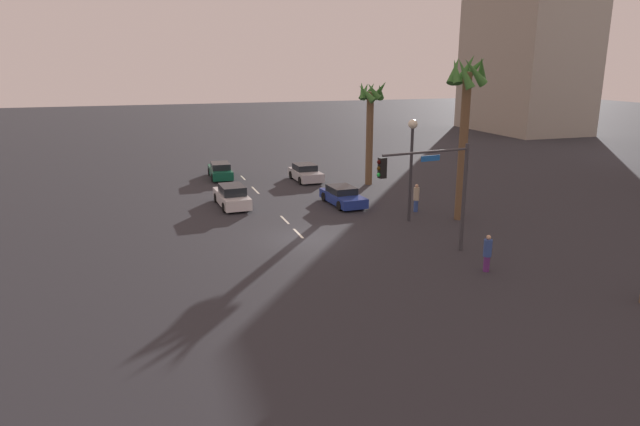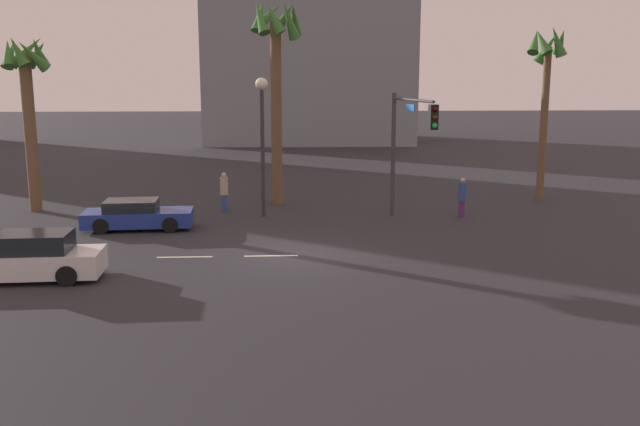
{
  "view_description": "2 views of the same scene",
  "coord_description": "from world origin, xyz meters",
  "px_view_note": "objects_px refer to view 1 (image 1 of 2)",
  "views": [
    {
      "loc": [
        28.88,
        -8.48,
        9.5
      ],
      "look_at": [
        0.55,
        0.82,
        1.54
      ],
      "focal_mm": 31.69,
      "sensor_mm": 36.0,
      "label": 1
    },
    {
      "loc": [
        -0.51,
        -24.0,
        6.23
      ],
      "look_at": [
        0.86,
        1.47,
        1.26
      ],
      "focal_mm": 38.98,
      "sensor_mm": 36.0,
      "label": 2
    }
  ],
  "objects_px": {
    "car_2": "(232,196)",
    "pedestrian_1": "(416,197)",
    "building_1": "(526,60)",
    "palm_tree_2": "(371,111)",
    "car_0": "(343,196)",
    "palm_tree_0": "(466,103)",
    "car_3": "(306,173)",
    "traffic_signal": "(435,181)",
    "streetlamp": "(412,151)",
    "pedestrian_0": "(487,252)",
    "car_1": "(220,171)"
  },
  "relations": [
    {
      "from": "traffic_signal",
      "to": "building_1",
      "type": "bearing_deg",
      "value": 138.78
    },
    {
      "from": "palm_tree_0",
      "to": "car_2",
      "type": "bearing_deg",
      "value": -121.03
    },
    {
      "from": "streetlamp",
      "to": "palm_tree_2",
      "type": "relative_size",
      "value": 0.75
    },
    {
      "from": "car_3",
      "to": "palm_tree_0",
      "type": "distance_m",
      "value": 16.85
    },
    {
      "from": "car_1",
      "to": "car_2",
      "type": "xyz_separation_m",
      "value": [
        9.98,
        -0.7,
        0.06
      ]
    },
    {
      "from": "car_2",
      "to": "palm_tree_2",
      "type": "height_order",
      "value": "palm_tree_2"
    },
    {
      "from": "car_2",
      "to": "traffic_signal",
      "type": "xyz_separation_m",
      "value": [
        13.31,
        7.91,
        3.15
      ]
    },
    {
      "from": "car_0",
      "to": "streetlamp",
      "type": "height_order",
      "value": "streetlamp"
    },
    {
      "from": "car_2",
      "to": "building_1",
      "type": "relative_size",
      "value": 0.24
    },
    {
      "from": "traffic_signal",
      "to": "palm_tree_0",
      "type": "relative_size",
      "value": 0.55
    },
    {
      "from": "palm_tree_2",
      "to": "building_1",
      "type": "distance_m",
      "value": 44.51
    },
    {
      "from": "traffic_signal",
      "to": "streetlamp",
      "type": "distance_m",
      "value": 6.5
    },
    {
      "from": "car_0",
      "to": "building_1",
      "type": "bearing_deg",
      "value": 129.86
    },
    {
      "from": "car_0",
      "to": "car_3",
      "type": "height_order",
      "value": "car_3"
    },
    {
      "from": "car_2",
      "to": "palm_tree_2",
      "type": "xyz_separation_m",
      "value": [
        -3.73,
        11.71,
        5.15
      ]
    },
    {
      "from": "pedestrian_1",
      "to": "palm_tree_0",
      "type": "distance_m",
      "value": 6.88
    },
    {
      "from": "palm_tree_0",
      "to": "traffic_signal",
      "type": "bearing_deg",
      "value": -41.86
    },
    {
      "from": "palm_tree_0",
      "to": "pedestrian_0",
      "type": "bearing_deg",
      "value": -23.44
    },
    {
      "from": "car_0",
      "to": "car_2",
      "type": "xyz_separation_m",
      "value": [
        -1.9,
        -7.35,
        0.1
      ]
    },
    {
      "from": "car_1",
      "to": "pedestrian_1",
      "type": "bearing_deg",
      "value": 34.75
    },
    {
      "from": "streetlamp",
      "to": "car_1",
      "type": "bearing_deg",
      "value": -152.0
    },
    {
      "from": "car_3",
      "to": "building_1",
      "type": "distance_m",
      "value": 47.19
    },
    {
      "from": "traffic_signal",
      "to": "streetlamp",
      "type": "xyz_separation_m",
      "value": [
        -6.2,
        1.88,
        0.53
      ]
    },
    {
      "from": "traffic_signal",
      "to": "car_0",
      "type": "bearing_deg",
      "value": -177.18
    },
    {
      "from": "car_2",
      "to": "car_3",
      "type": "xyz_separation_m",
      "value": [
        -6.72,
        7.26,
        -0.05
      ]
    },
    {
      "from": "car_2",
      "to": "palm_tree_0",
      "type": "bearing_deg",
      "value": 58.97
    },
    {
      "from": "car_1",
      "to": "traffic_signal",
      "type": "bearing_deg",
      "value": 17.21
    },
    {
      "from": "car_0",
      "to": "car_3",
      "type": "bearing_deg",
      "value": -179.41
    },
    {
      "from": "pedestrian_0",
      "to": "palm_tree_0",
      "type": "relative_size",
      "value": 0.18
    },
    {
      "from": "car_0",
      "to": "pedestrian_1",
      "type": "height_order",
      "value": "pedestrian_1"
    },
    {
      "from": "traffic_signal",
      "to": "pedestrian_0",
      "type": "bearing_deg",
      "value": 25.32
    },
    {
      "from": "pedestrian_1",
      "to": "palm_tree_2",
      "type": "distance_m",
      "value": 10.2
    },
    {
      "from": "car_0",
      "to": "car_1",
      "type": "relative_size",
      "value": 0.98
    },
    {
      "from": "car_0",
      "to": "traffic_signal",
      "type": "bearing_deg",
      "value": 2.82
    },
    {
      "from": "car_1",
      "to": "car_3",
      "type": "xyz_separation_m",
      "value": [
        3.27,
        6.57,
        0.0
      ]
    },
    {
      "from": "car_3",
      "to": "pedestrian_0",
      "type": "bearing_deg",
      "value": 4.98
    },
    {
      "from": "streetlamp",
      "to": "pedestrian_1",
      "type": "xyz_separation_m",
      "value": [
        -1.89,
        1.46,
        -3.4
      ]
    },
    {
      "from": "car_2",
      "to": "pedestrian_1",
      "type": "height_order",
      "value": "pedestrian_1"
    },
    {
      "from": "car_3",
      "to": "traffic_signal",
      "type": "xyz_separation_m",
      "value": [
        20.03,
        0.65,
        3.21
      ]
    },
    {
      "from": "traffic_signal",
      "to": "streetlamp",
      "type": "bearing_deg",
      "value": 163.14
    },
    {
      "from": "car_0",
      "to": "palm_tree_0",
      "type": "relative_size",
      "value": 0.45
    },
    {
      "from": "car_1",
      "to": "palm_tree_2",
      "type": "distance_m",
      "value": 13.69
    },
    {
      "from": "car_0",
      "to": "streetlamp",
      "type": "xyz_separation_m",
      "value": [
        5.22,
        2.44,
        3.78
      ]
    },
    {
      "from": "car_1",
      "to": "pedestrian_1",
      "type": "xyz_separation_m",
      "value": [
        15.21,
        10.55,
        0.34
      ]
    },
    {
      "from": "car_3",
      "to": "car_2",
      "type": "bearing_deg",
      "value": -47.24
    },
    {
      "from": "car_3",
      "to": "streetlamp",
      "type": "relative_size",
      "value": 0.66
    },
    {
      "from": "car_2",
      "to": "pedestrian_0",
      "type": "distance_m",
      "value": 18.61
    },
    {
      "from": "car_1",
      "to": "car_3",
      "type": "height_order",
      "value": "car_3"
    },
    {
      "from": "car_3",
      "to": "palm_tree_0",
      "type": "height_order",
      "value": "palm_tree_0"
    },
    {
      "from": "building_1",
      "to": "palm_tree_2",
      "type": "bearing_deg",
      "value": -51.78
    }
  ]
}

